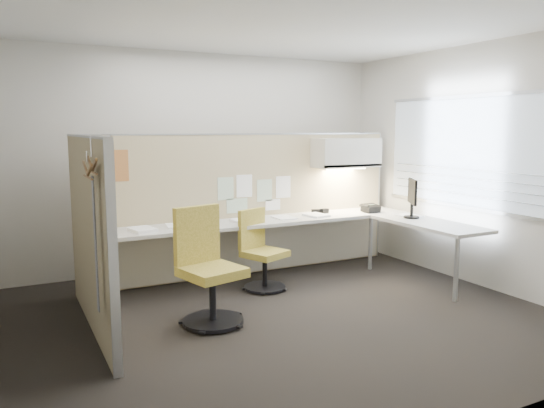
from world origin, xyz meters
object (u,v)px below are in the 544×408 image
phone (370,208)px  chair_left (207,270)px  monitor (412,196)px  chair_right (260,253)px  desk (292,230)px

phone → chair_left: bearing=-161.4°
monitor → chair_right: bearing=110.4°
chair_right → phone: size_ratio=4.22×
desk → phone: size_ratio=18.75×
desk → chair_left: bearing=-146.5°
chair_left → phone: bearing=5.9°
chair_left → monitor: size_ratio=2.25×
monitor → phone: (-0.16, 0.61, -0.23)m
chair_left → desk: bearing=19.1°
chair_right → phone: bearing=-14.4°
chair_left → monitor: bearing=-6.8°
phone → chair_right: bearing=-173.8°
phone → monitor: bearing=-76.6°
chair_left → phone: 2.84m
desk → chair_left: (-1.44, -0.95, -0.10)m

